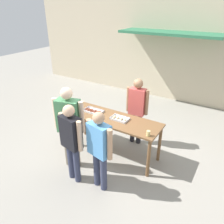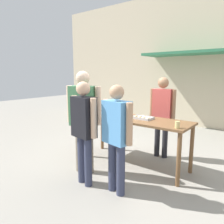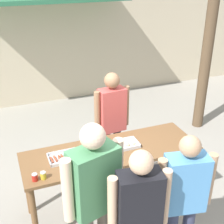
{
  "view_description": "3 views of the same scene",
  "coord_description": "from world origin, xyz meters",
  "px_view_note": "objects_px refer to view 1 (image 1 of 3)",
  "views": [
    {
      "loc": [
        2.27,
        -3.66,
        3.25
      ],
      "look_at": [
        0.0,
        0.0,
        1.09
      ],
      "focal_mm": 35.0,
      "sensor_mm": 36.0,
      "label": 1
    },
    {
      "loc": [
        2.23,
        -3.52,
        1.8
      ],
      "look_at": [
        -0.55,
        0.04,
        0.99
      ],
      "focal_mm": 35.0,
      "sensor_mm": 36.0,
      "label": 2
    },
    {
      "loc": [
        -1.2,
        -3.1,
        3.1
      ],
      "look_at": [
        0.28,
        0.69,
        1.11
      ],
      "focal_mm": 50.0,
      "sensor_mm": 36.0,
      "label": 3
    }
  ],
  "objects_px": {
    "food_tray_buns": "(119,119)",
    "beer_cup": "(148,133)",
    "condiment_jar_mustard": "(71,110)",
    "condiment_jar_ketchup": "(74,111)",
    "food_tray_sausages": "(93,111)",
    "person_customer_with_cup": "(99,146)",
    "person_server_behind_table": "(137,106)",
    "person_customer_holding_hotdog": "(69,122)",
    "person_customer_waiting_in_line": "(71,138)"
  },
  "relations": [
    {
      "from": "food_tray_buns",
      "to": "beer_cup",
      "type": "height_order",
      "value": "beer_cup"
    },
    {
      "from": "condiment_jar_mustard",
      "to": "condiment_jar_ketchup",
      "type": "height_order",
      "value": "same"
    },
    {
      "from": "food_tray_buns",
      "to": "food_tray_sausages",
      "type": "bearing_deg",
      "value": 179.73
    },
    {
      "from": "food_tray_buns",
      "to": "person_server_behind_table",
      "type": "relative_size",
      "value": 0.23
    },
    {
      "from": "food_tray_sausages",
      "to": "food_tray_buns",
      "type": "height_order",
      "value": "food_tray_buns"
    },
    {
      "from": "food_tray_buns",
      "to": "condiment_jar_ketchup",
      "type": "relative_size",
      "value": 4.64
    },
    {
      "from": "food_tray_sausages",
      "to": "person_customer_with_cup",
      "type": "bearing_deg",
      "value": -49.47
    },
    {
      "from": "food_tray_buns",
      "to": "person_customer_holding_hotdog",
      "type": "xyz_separation_m",
      "value": [
        -0.67,
        -0.87,
        0.13
      ]
    },
    {
      "from": "person_server_behind_table",
      "to": "person_customer_holding_hotdog",
      "type": "height_order",
      "value": "person_customer_holding_hotdog"
    },
    {
      "from": "beer_cup",
      "to": "person_customer_with_cup",
      "type": "bearing_deg",
      "value": -126.6
    },
    {
      "from": "person_server_behind_table",
      "to": "person_customer_holding_hotdog",
      "type": "distance_m",
      "value": 1.72
    },
    {
      "from": "condiment_jar_mustard",
      "to": "condiment_jar_ketchup",
      "type": "xyz_separation_m",
      "value": [
        0.09,
        -0.0,
        0.0
      ]
    },
    {
      "from": "food_tray_sausages",
      "to": "food_tray_buns",
      "type": "distance_m",
      "value": 0.72
    },
    {
      "from": "condiment_jar_mustard",
      "to": "person_server_behind_table",
      "type": "height_order",
      "value": "person_server_behind_table"
    },
    {
      "from": "beer_cup",
      "to": "condiment_jar_mustard",
      "type": "bearing_deg",
      "value": -179.84
    },
    {
      "from": "beer_cup",
      "to": "person_customer_with_cup",
      "type": "height_order",
      "value": "person_customer_with_cup"
    },
    {
      "from": "condiment_jar_ketchup",
      "to": "person_customer_with_cup",
      "type": "distance_m",
      "value": 1.51
    },
    {
      "from": "food_tray_sausages",
      "to": "condiment_jar_ketchup",
      "type": "relative_size",
      "value": 5.52
    },
    {
      "from": "person_customer_waiting_in_line",
      "to": "condiment_jar_ketchup",
      "type": "bearing_deg",
      "value": -42.27
    },
    {
      "from": "food_tray_buns",
      "to": "person_customer_with_cup",
      "type": "bearing_deg",
      "value": -78.84
    },
    {
      "from": "condiment_jar_ketchup",
      "to": "person_customer_holding_hotdog",
      "type": "distance_m",
      "value": 0.71
    },
    {
      "from": "condiment_jar_ketchup",
      "to": "person_server_behind_table",
      "type": "height_order",
      "value": "person_server_behind_table"
    },
    {
      "from": "food_tray_buns",
      "to": "person_server_behind_table",
      "type": "height_order",
      "value": "person_server_behind_table"
    },
    {
      "from": "food_tray_buns",
      "to": "condiment_jar_mustard",
      "type": "distance_m",
      "value": 1.2
    },
    {
      "from": "person_customer_waiting_in_line",
      "to": "person_customer_holding_hotdog",
      "type": "bearing_deg",
      "value": -35.41
    },
    {
      "from": "food_tray_sausages",
      "to": "beer_cup",
      "type": "distance_m",
      "value": 1.55
    },
    {
      "from": "person_server_behind_table",
      "to": "person_customer_waiting_in_line",
      "type": "bearing_deg",
      "value": -109.18
    },
    {
      "from": "person_server_behind_table",
      "to": "person_customer_with_cup",
      "type": "height_order",
      "value": "person_server_behind_table"
    },
    {
      "from": "person_customer_waiting_in_line",
      "to": "person_customer_with_cup",
      "type": "bearing_deg",
      "value": -160.48
    },
    {
      "from": "food_tray_sausages",
      "to": "condiment_jar_ketchup",
      "type": "xyz_separation_m",
      "value": [
        -0.35,
        -0.3,
        0.03
      ]
    },
    {
      "from": "person_customer_with_cup",
      "to": "person_customer_waiting_in_line",
      "type": "relative_size",
      "value": 0.98
    },
    {
      "from": "food_tray_buns",
      "to": "person_customer_with_cup",
      "type": "height_order",
      "value": "person_customer_with_cup"
    },
    {
      "from": "person_customer_holding_hotdog",
      "to": "person_customer_with_cup",
      "type": "height_order",
      "value": "person_customer_holding_hotdog"
    },
    {
      "from": "food_tray_buns",
      "to": "person_server_behind_table",
      "type": "xyz_separation_m",
      "value": [
        0.11,
        0.66,
        0.07
      ]
    },
    {
      "from": "beer_cup",
      "to": "food_tray_sausages",
      "type": "bearing_deg",
      "value": 169.25
    },
    {
      "from": "condiment_jar_mustard",
      "to": "person_customer_holding_hotdog",
      "type": "height_order",
      "value": "person_customer_holding_hotdog"
    },
    {
      "from": "condiment_jar_mustard",
      "to": "person_customer_with_cup",
      "type": "relative_size",
      "value": 0.05
    },
    {
      "from": "condiment_jar_ketchup",
      "to": "person_customer_waiting_in_line",
      "type": "bearing_deg",
      "value": -51.22
    },
    {
      "from": "beer_cup",
      "to": "person_customer_with_cup",
      "type": "distance_m",
      "value": 1.0
    },
    {
      "from": "food_tray_sausages",
      "to": "food_tray_buns",
      "type": "xyz_separation_m",
      "value": [
        0.72,
        -0.0,
        0.0
      ]
    },
    {
      "from": "beer_cup",
      "to": "person_server_behind_table",
      "type": "xyz_separation_m",
      "value": [
        -0.7,
        0.94,
        0.04
      ]
    },
    {
      "from": "person_server_behind_table",
      "to": "person_customer_waiting_in_line",
      "type": "xyz_separation_m",
      "value": [
        -0.46,
        -1.85,
        -0.03
      ]
    },
    {
      "from": "condiment_jar_ketchup",
      "to": "person_server_behind_table",
      "type": "relative_size",
      "value": 0.05
    },
    {
      "from": "food_tray_sausages",
      "to": "person_server_behind_table",
      "type": "xyz_separation_m",
      "value": [
        0.82,
        0.65,
        0.08
      ]
    },
    {
      "from": "condiment_jar_ketchup",
      "to": "person_customer_holding_hotdog",
      "type": "bearing_deg",
      "value": -55.62
    },
    {
      "from": "beer_cup",
      "to": "person_customer_holding_hotdog",
      "type": "relative_size",
      "value": 0.06
    },
    {
      "from": "food_tray_buns",
      "to": "condiment_jar_mustard",
      "type": "xyz_separation_m",
      "value": [
        -1.16,
        -0.29,
        0.02
      ]
    },
    {
      "from": "person_customer_holding_hotdog",
      "to": "person_customer_waiting_in_line",
      "type": "xyz_separation_m",
      "value": [
        0.32,
        -0.32,
        -0.09
      ]
    },
    {
      "from": "food_tray_buns",
      "to": "condiment_jar_ketchup",
      "type": "xyz_separation_m",
      "value": [
        -1.07,
        -0.29,
        0.02
      ]
    },
    {
      "from": "person_customer_with_cup",
      "to": "beer_cup",
      "type": "bearing_deg",
      "value": -115.36
    }
  ]
}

